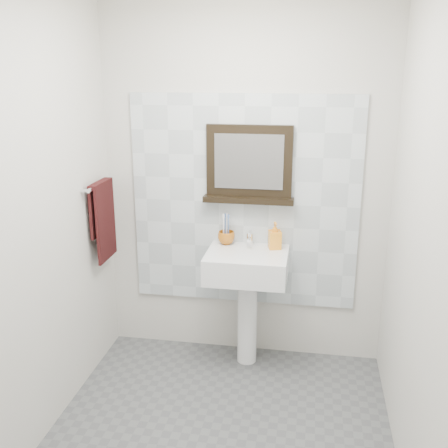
# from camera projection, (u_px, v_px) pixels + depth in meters

# --- Properties ---
(floor) EXTENTS (2.00, 2.20, 0.01)m
(floor) POSITION_uv_depth(u_px,v_px,m) (216.00, 444.00, 2.99)
(floor) COLOR #56585A
(floor) RESTS_ON ground
(back_wall) EXTENTS (2.00, 0.01, 2.50)m
(back_wall) POSITION_uv_depth(u_px,v_px,m) (244.00, 188.00, 3.67)
(back_wall) COLOR beige
(back_wall) RESTS_ON ground
(front_wall) EXTENTS (2.00, 0.01, 2.50)m
(front_wall) POSITION_uv_depth(u_px,v_px,m) (149.00, 347.00, 1.59)
(front_wall) COLOR beige
(front_wall) RESTS_ON ground
(left_wall) EXTENTS (0.01, 2.20, 2.50)m
(left_wall) POSITION_uv_depth(u_px,v_px,m) (31.00, 227.00, 2.79)
(left_wall) COLOR beige
(left_wall) RESTS_ON ground
(right_wall) EXTENTS (0.01, 2.20, 2.50)m
(right_wall) POSITION_uv_depth(u_px,v_px,m) (423.00, 248.00, 2.47)
(right_wall) COLOR beige
(right_wall) RESTS_ON ground
(splashback) EXTENTS (1.60, 0.02, 1.50)m
(splashback) POSITION_uv_depth(u_px,v_px,m) (244.00, 203.00, 3.69)
(splashback) COLOR silver
(splashback) RESTS_ON back_wall
(pedestal_sink) EXTENTS (0.55, 0.44, 0.96)m
(pedestal_sink) POSITION_uv_depth(u_px,v_px,m) (247.00, 277.00, 3.61)
(pedestal_sink) COLOR white
(pedestal_sink) RESTS_ON ground
(toothbrush_cup) EXTENTS (0.15, 0.15, 0.09)m
(toothbrush_cup) POSITION_uv_depth(u_px,v_px,m) (226.00, 238.00, 3.71)
(toothbrush_cup) COLOR #B05F14
(toothbrush_cup) RESTS_ON pedestal_sink
(toothbrushes) EXTENTS (0.05, 0.04, 0.21)m
(toothbrushes) POSITION_uv_depth(u_px,v_px,m) (226.00, 227.00, 3.69)
(toothbrushes) COLOR white
(toothbrushes) RESTS_ON toothbrush_cup
(soap_dispenser) EXTENTS (0.10, 0.10, 0.19)m
(soap_dispenser) POSITION_uv_depth(u_px,v_px,m) (275.00, 235.00, 3.61)
(soap_dispenser) COLOR orange
(soap_dispenser) RESTS_ON pedestal_sink
(framed_mirror) EXTENTS (0.63, 0.11, 0.53)m
(framed_mirror) POSITION_uv_depth(u_px,v_px,m) (249.00, 166.00, 3.58)
(framed_mirror) COLOR black
(framed_mirror) RESTS_ON back_wall
(towel_bar) EXTENTS (0.07, 0.40, 0.03)m
(towel_bar) POSITION_uv_depth(u_px,v_px,m) (100.00, 185.00, 3.54)
(towel_bar) COLOR silver
(towel_bar) RESTS_ON left_wall
(hand_towel) EXTENTS (0.06, 0.30, 0.55)m
(hand_towel) POSITION_uv_depth(u_px,v_px,m) (103.00, 215.00, 3.60)
(hand_towel) COLOR black
(hand_towel) RESTS_ON towel_bar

